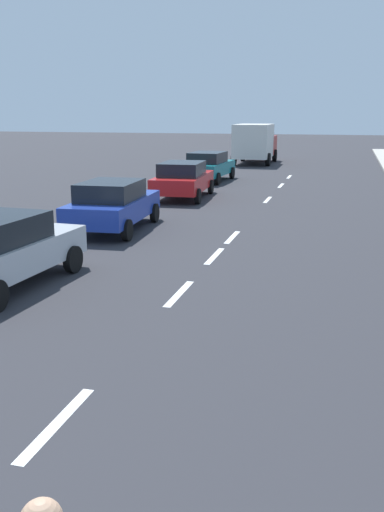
{
  "coord_description": "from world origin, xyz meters",
  "views": [
    {
      "loc": [
        3.22,
        2.91,
        3.69
      ],
      "look_at": [
        0.56,
        12.82,
        1.1
      ],
      "focal_mm": 40.39,
      "sensor_mm": 36.0,
      "label": 1
    }
  ],
  "objects_px": {
    "parked_car_blue": "(113,204)",
    "parked_car_teal": "(208,166)",
    "delivery_truck": "(255,142)",
    "parked_car_red": "(183,179)"
  },
  "relations": [
    {
      "from": "delivery_truck",
      "to": "parked_car_blue",
      "type": "bearing_deg",
      "value": -91.8
    },
    {
      "from": "parked_car_blue",
      "to": "parked_car_teal",
      "type": "relative_size",
      "value": 1.0
    },
    {
      "from": "parked_car_teal",
      "to": "delivery_truck",
      "type": "xyz_separation_m",
      "value": [
        0.72,
        11.42,
        0.66
      ]
    },
    {
      "from": "parked_car_red",
      "to": "delivery_truck",
      "type": "xyz_separation_m",
      "value": [
        0.33,
        17.78,
        0.66
      ]
    },
    {
      "from": "parked_car_blue",
      "to": "parked_car_red",
      "type": "bearing_deg",
      "value": 84.83
    },
    {
      "from": "parked_car_red",
      "to": "parked_car_teal",
      "type": "height_order",
      "value": "same"
    },
    {
      "from": "parked_car_red",
      "to": "delivery_truck",
      "type": "bearing_deg",
      "value": 85.53
    },
    {
      "from": "parked_car_teal",
      "to": "parked_car_blue",
      "type": "bearing_deg",
      "value": -86.5
    },
    {
      "from": "parked_car_blue",
      "to": "parked_car_teal",
      "type": "bearing_deg",
      "value": 87.35
    },
    {
      "from": "parked_car_red",
      "to": "parked_car_teal",
      "type": "relative_size",
      "value": 1.03
    }
  ]
}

